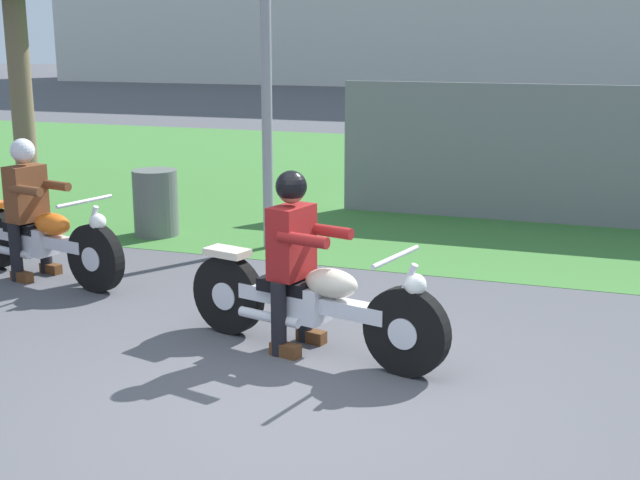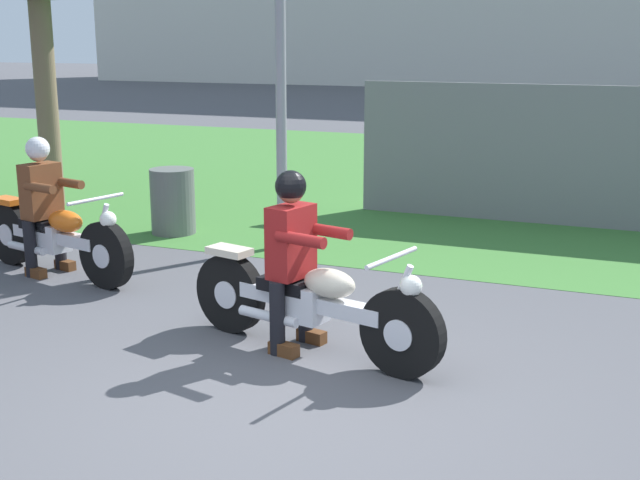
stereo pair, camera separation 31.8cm
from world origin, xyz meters
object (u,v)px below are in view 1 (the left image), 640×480
(trash_can, at_px, (156,203))
(motorcycle_lead, at_px, (312,303))
(motorcycle_follow, at_px, (42,241))
(rider_lead, at_px, (294,247))
(rider_follow, at_px, (28,197))

(trash_can, bearing_deg, motorcycle_lead, -44.44)
(motorcycle_lead, bearing_deg, trash_can, 149.18)
(motorcycle_follow, relative_size, trash_can, 2.68)
(motorcycle_lead, height_order, trash_can, motorcycle_lead)
(motorcycle_follow, bearing_deg, trash_can, 101.43)
(rider_lead, distance_m, trash_can, 4.29)
(motorcycle_lead, relative_size, rider_follow, 1.60)
(motorcycle_follow, distance_m, trash_can, 2.09)
(rider_follow, height_order, trash_can, rider_follow)
(motorcycle_lead, relative_size, trash_can, 2.79)
(motorcycle_follow, bearing_deg, rider_lead, -3.74)
(rider_lead, bearing_deg, rider_follow, 176.41)
(rider_lead, distance_m, motorcycle_follow, 3.25)
(motorcycle_lead, xyz_separation_m, motorcycle_follow, (-3.23, 1.00, 0.00))
(motorcycle_follow, bearing_deg, motorcycle_lead, -3.59)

